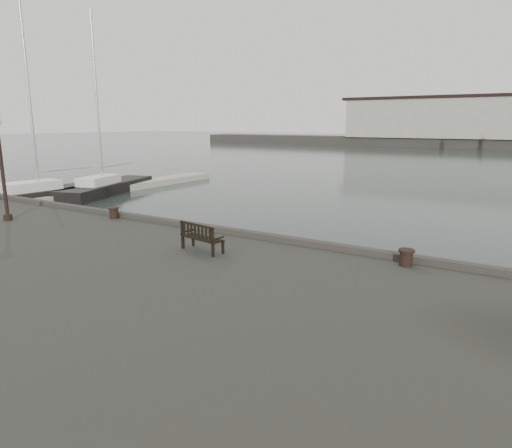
# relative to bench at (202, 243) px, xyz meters

# --- Properties ---
(ground) EXTENTS (400.00, 400.00, 0.00)m
(ground) POSITION_rel_bench_xyz_m (0.36, 2.33, -1.82)
(ground) COLOR black
(ground) RESTS_ON ground
(pontoon) EXTENTS (2.00, 24.00, 0.50)m
(pontoon) POSITION_rel_bench_xyz_m (-19.64, 12.33, -1.57)
(pontoon) COLOR #B9B6AB
(pontoon) RESTS_ON ground
(breakwater) EXTENTS (140.00, 9.50, 12.20)m
(breakwater) POSITION_rel_bench_xyz_m (-4.20, 94.33, 2.48)
(breakwater) COLOR #383530
(breakwater) RESTS_ON ground
(bench) EXTENTS (1.47, 0.71, 0.81)m
(bench) POSITION_rel_bench_xyz_m (0.00, 0.00, 0.00)
(bench) COLOR black
(bench) RESTS_ON quay
(bollard_left) EXTENTS (0.54, 0.54, 0.43)m
(bollard_left) POSITION_rel_bench_xyz_m (-5.82, 1.83, -0.04)
(bollard_left) COLOR black
(bollard_left) RESTS_ON quay
(bollard_right) EXTENTS (0.54, 0.54, 0.44)m
(bollard_right) POSITION_rel_bench_xyz_m (5.34, 1.74, -0.04)
(bollard_right) COLOR black
(bollard_right) RESTS_ON quay
(lamp_post) EXTENTS (0.41, 0.41, 4.05)m
(lamp_post) POSITION_rel_bench_xyz_m (-8.94, -0.57, 2.34)
(lamp_post) COLOR black
(lamp_post) RESTS_ON quay
(yacht_a) EXTENTS (3.30, 10.16, 13.64)m
(yacht_a) POSITION_rel_bench_xyz_m (-20.29, 8.49, -1.58)
(yacht_a) COLOR black
(yacht_a) RESTS_ON ground
(yacht_c) EXTENTS (5.32, 10.17, 13.30)m
(yacht_c) POSITION_rel_bench_xyz_m (-19.38, 12.83, -1.57)
(yacht_c) COLOR black
(yacht_c) RESTS_ON ground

